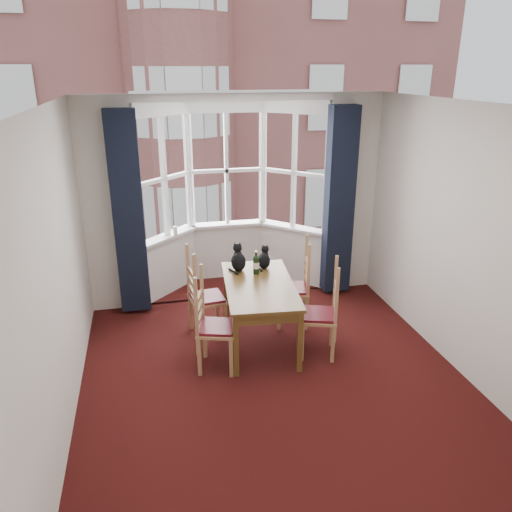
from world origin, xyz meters
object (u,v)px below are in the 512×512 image
object	(u,v)px
cat_left	(238,260)
wine_bottle	(256,264)
candle_tall	(175,231)
chair_left_near	(209,328)
dining_table	(259,291)
chair_right_near	(326,316)
cat_right	(264,259)
chair_right_far	(299,290)
chair_left_far	(200,300)

from	to	relation	value
cat_left	wine_bottle	xyz separation A→B (m)	(0.19, -0.16, -0.00)
cat_left	wine_bottle	size ratio (longest dim) A/B	1.19
candle_tall	chair_left_near	bearing A→B (deg)	-84.95
dining_table	chair_right_near	world-z (taller)	chair_right_near
cat_left	cat_right	size ratio (longest dim) A/B	1.18
chair_right_far	cat_right	world-z (taller)	cat_right
cat_right	dining_table	bearing A→B (deg)	-109.65
candle_tall	wine_bottle	bearing A→B (deg)	-57.73
chair_right_near	cat_left	size ratio (longest dim) A/B	2.65
chair_left_far	cat_left	distance (m)	0.68
cat_left	wine_bottle	world-z (taller)	cat_left
chair_left_near	chair_right_near	distance (m)	1.33
chair_left_near	wine_bottle	size ratio (longest dim) A/B	3.16
cat_left	wine_bottle	distance (m)	0.25
cat_right	chair_right_far	bearing A→B (deg)	-18.09
chair_right_near	cat_right	size ratio (longest dim) A/B	3.13
dining_table	candle_tall	world-z (taller)	candle_tall
chair_left_near	cat_left	world-z (taller)	cat_left
chair_left_near	cat_right	xyz separation A→B (m)	(0.82, 0.88, 0.39)
cat_left	chair_right_near	bearing A→B (deg)	-47.06
chair_left_near	chair_right_near	world-z (taller)	same
chair_right_far	cat_left	bearing A→B (deg)	169.72
wine_bottle	chair_left_far	bearing A→B (deg)	-179.96
dining_table	chair_right_far	xyz separation A→B (m)	(0.60, 0.33, -0.19)
dining_table	wine_bottle	xyz separation A→B (m)	(0.03, 0.31, 0.22)
candle_tall	chair_left_far	bearing A→B (deg)	-82.80
chair_right_far	cat_right	size ratio (longest dim) A/B	3.13
chair_left_far	cat_right	bearing A→B (deg)	11.18
chair_right_near	cat_left	xyz separation A→B (m)	(-0.84, 0.90, 0.41)
chair_left_near	chair_right_far	world-z (taller)	same
chair_right_near	chair_right_far	world-z (taller)	same
candle_tall	chair_right_near	bearing A→B (deg)	-54.31
chair_right_far	cat_right	bearing A→B (deg)	161.91
chair_right_near	cat_right	bearing A→B (deg)	119.51
chair_right_far	cat_right	xyz separation A→B (m)	(-0.43, 0.14, 0.39)
dining_table	cat_right	size ratio (longest dim) A/B	5.20
cat_left	candle_tall	xyz separation A→B (m)	(-0.68, 1.22, 0.04)
dining_table	chair_right_near	size ratio (longest dim) A/B	1.66
cat_right	candle_tall	size ratio (longest dim) A/B	2.40
dining_table	chair_right_far	distance (m)	0.71
chair_right_far	chair_right_near	bearing A→B (deg)	-83.81
chair_left_near	wine_bottle	xyz separation A→B (m)	(0.68, 0.72, 0.41)
wine_bottle	chair_right_far	bearing A→B (deg)	2.50
dining_table	wine_bottle	world-z (taller)	wine_bottle
chair_right_near	dining_table	bearing A→B (deg)	147.58
dining_table	candle_tall	xyz separation A→B (m)	(-0.84, 1.68, 0.27)
cat_right	chair_left_far	bearing A→B (deg)	-168.82
chair_left_far	candle_tall	xyz separation A→B (m)	(-0.17, 1.38, 0.46)
chair_left_near	chair_left_far	xyz separation A→B (m)	(-0.01, 0.72, 0.00)
dining_table	chair_left_far	xyz separation A→B (m)	(-0.67, 0.31, -0.19)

